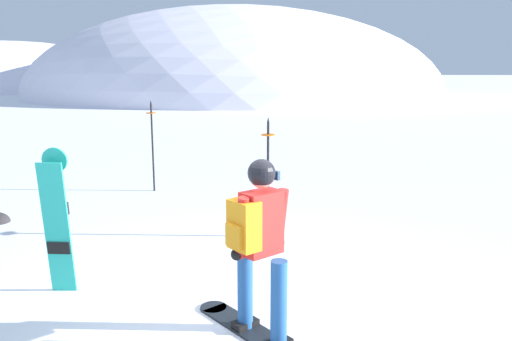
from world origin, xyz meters
name	(u,v)px	position (x,y,z in m)	size (l,w,h in m)	color
ground_plane	(231,318)	(0.00, 0.00, 0.00)	(300.00, 300.00, 0.00)	white
ridge_peak_main	(235,95)	(-3.57, 40.53, 0.00)	(35.47, 31.93, 15.00)	white
ridge_peak_far	(10,89)	(-30.35, 52.89, 0.00)	(31.80, 28.62, 10.62)	white
snowboarder_main	(259,246)	(0.30, -0.41, 0.92)	(1.33, 1.43, 1.71)	black
spare_snowboard	(57,221)	(-1.96, 0.51, 0.84)	(0.28, 0.20, 1.65)	#23B7A3
piste_marker_near	(268,169)	(0.31, 2.56, 1.03)	(0.20, 0.20, 1.80)	black
piste_marker_far	(152,140)	(-2.10, 5.34, 1.06)	(0.20, 0.20, 1.86)	black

